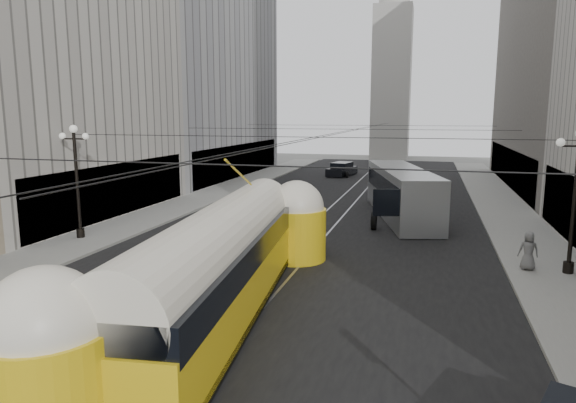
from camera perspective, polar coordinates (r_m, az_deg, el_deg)
The scene contains 15 objects.
road at distance 40.06m, azimuth 5.92°, elevation -0.59°, with size 20.00×85.00×0.02m, color black.
sidewalk_left at distance 46.77m, azimuth -8.00°, elevation 0.93°, with size 4.00×72.00×0.15m, color gray.
sidewalk_right at distance 43.33m, azimuth 22.57°, elevation -0.41°, with size 4.00×72.00×0.15m, color gray.
rail_left at distance 40.19m, azimuth 4.87°, elevation -0.54°, with size 0.12×85.00×0.04m, color gray.
rail_right at distance 39.95m, azimuth 6.98°, elevation -0.64°, with size 0.12×85.00×0.04m, color gray.
building_left_far at distance 60.91m, azimuth -10.87°, elevation 16.29°, with size 12.60×28.60×28.60m.
distant_tower at distance 87.00m, azimuth 11.49°, elevation 14.66°, with size 6.00×6.00×31.36m.
lamppost_left_mid at distance 31.13m, azimuth -22.44°, elevation 2.76°, with size 1.86×0.44×6.37m.
lamppost_right_mid at distance 25.38m, azimuth 29.30°, elevation 0.85°, with size 1.86×0.44×6.37m.
catenary at distance 38.43m, azimuth 5.99°, elevation 7.80°, with size 25.00×72.00×0.23m.
streetcar at distance 18.36m, azimuth -7.52°, elevation -6.68°, with size 4.51×18.11×3.99m.
city_bus at distance 36.45m, azimuth 12.50°, elevation 1.18°, with size 6.01×13.81×3.40m.
sedan_white_far at distance 47.63m, azimuth 13.57°, elevation 1.66°, with size 3.06×5.13×1.51m.
sedan_dark_far at distance 60.40m, azimuth 6.00°, elevation 3.54°, with size 3.08×5.32×1.58m.
pedestrian_sidewalk_right at distance 25.59m, azimuth 25.16°, elevation -4.97°, with size 0.86×0.53×1.76m, color slate.
Camera 1 is at (6.45, -6.40, 7.08)m, focal length 32.00 mm.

